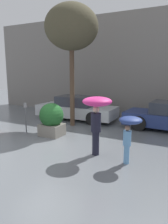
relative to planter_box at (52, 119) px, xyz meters
The scene contains 8 objects.
ground_plane 1.52m from the planter_box, 54.82° to the right, with size 40.00×40.00×0.00m, color slate.
building_facade 5.92m from the planter_box, 81.93° to the left, with size 18.00×0.30×6.00m.
planter_box is the anchor object (origin of this frame).
person_adult 2.97m from the planter_box, 23.49° to the right, with size 0.93×0.93×1.95m.
person_child 3.97m from the planter_box, 19.11° to the right, with size 0.66×0.66×1.46m.
parked_car_near 3.28m from the planter_box, 101.63° to the left, with size 4.55×1.98×1.31m.
street_tree 4.38m from the planter_box, 93.71° to the left, with size 2.52×2.52×5.79m.
parking_meter 1.32m from the planter_box, behind, with size 0.14×0.14×1.34m.
Camera 1 is at (4.69, -6.17, 2.76)m, focal length 35.00 mm.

